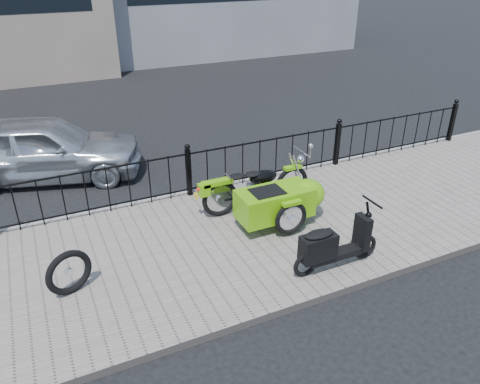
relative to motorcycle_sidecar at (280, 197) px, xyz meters
name	(u,v)px	position (x,y,z in m)	size (l,w,h in m)	color
ground	(215,231)	(-1.10, 0.33, -0.59)	(120.00, 120.00, 0.00)	black
sidewalk	(226,242)	(-1.10, -0.17, -0.53)	(30.00, 3.80, 0.12)	gray
curb	(188,194)	(-1.10, 1.77, -0.53)	(30.00, 0.10, 0.12)	gray
iron_fence	(189,173)	(-1.10, 1.63, -0.01)	(14.11, 0.11, 1.08)	black
motorcycle_sidecar	(280,197)	(0.00, 0.00, 0.00)	(2.28, 1.48, 0.98)	black
scooter	(332,246)	(0.01, -1.57, -0.08)	(1.50, 0.44, 1.02)	black
spare_tire	(69,273)	(-3.63, -0.49, -0.13)	(0.68, 0.68, 0.10)	black
sedan_car	(44,148)	(-3.55, 3.92, 0.10)	(1.63, 4.05, 1.38)	silver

